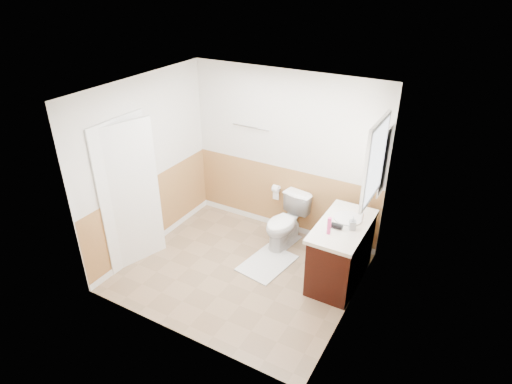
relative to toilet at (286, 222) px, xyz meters
The scene contains 32 objects.
floor 1.00m from the toilet, 104.99° to the right, with size 3.00×3.00×0.00m, color #8C7051.
ceiling 2.31m from the toilet, 104.99° to the right, with size 3.00×3.00×0.00m, color white.
wall_back 0.99m from the toilet, 120.04° to the left, with size 3.00×3.00×0.00m, color silver.
wall_front 2.37m from the toilet, 96.20° to the right, with size 3.00×3.00×0.00m, color silver.
wall_left 2.14m from the toilet, 152.92° to the right, with size 3.00×3.00×0.00m, color silver.
wall_right 1.77m from the toilet, 35.15° to the right, with size 3.00×3.00×0.00m, color silver.
wainscot_back 0.48m from the toilet, 120.78° to the left, with size 3.00×3.00×0.00m, color #B87949.
wainscot_front 2.19m from the toilet, 96.24° to the right, with size 3.00×3.00×0.00m, color #B87949.
wainscot_left 1.94m from the toilet, 152.76° to the right, with size 2.60×2.60×0.00m, color #B87949.
wainscot_right 1.54m from the toilet, 35.41° to the right, with size 2.60×2.60×0.00m, color #B87949.
toilet is the anchor object (origin of this frame).
bath_mat 0.67m from the toilet, 90.00° to the right, with size 0.55×0.80×0.02m, color silver.
vanity_cabinet 1.04m from the toilet, 20.39° to the right, with size 0.55×1.10×0.80m, color black.
vanity_knob_left 0.84m from the toilet, 34.41° to the right, with size 0.03×0.03×0.03m, color white.
vanity_knob_right 0.74m from the toilet, 21.24° to the right, with size 0.03×0.03×0.03m, color #B9BAC0.
countertop 1.12m from the toilet, 20.58° to the right, with size 0.60×1.15×0.05m, color silver.
sink_basin 1.11m from the toilet, 12.29° to the right, with size 0.36×0.36×0.02m, color silver.
faucet 1.29m from the toilet, 10.42° to the right, with size 0.02×0.02×0.14m, color silver.
lotion_bottle 1.23m from the toilet, 36.55° to the right, with size 0.05×0.05×0.22m, color #E03A83.
soap_dispenser 1.30m from the toilet, 20.78° to the right, with size 0.08×0.08×0.17m, color #909AA3.
hair_dryer_body 1.16m from the toilet, 27.96° to the right, with size 0.07×0.07×0.14m, color black.
hair_dryer_handle 1.13m from the toilet, 29.13° to the right, with size 0.03×0.03×0.07m, color black.
mirror_panel 1.71m from the toilet, ahead, with size 0.02×0.35×0.90m, color silver.
window_frame 1.86m from the toilet, 13.71° to the right, with size 0.04×0.80×1.00m, color white.
window_glass 1.87m from the toilet, 13.54° to the right, with size 0.01×0.70×0.90m, color white.
door 2.21m from the toilet, 140.74° to the right, with size 0.05×0.80×2.04m, color white.
door_frame 2.27m from the toilet, 142.01° to the right, with size 0.02×0.92×2.10m, color white.
door_knob 1.96m from the toilet, 147.41° to the right, with size 0.06×0.06×0.06m, color silver.
towel_bar 1.49m from the toilet, 155.48° to the left, with size 0.02×0.02×0.62m, color silver.
tp_holder_bar 0.57m from the toilet, 134.87° to the left, with size 0.02×0.02×0.14m, color silver.
tp_roll 0.57m from the toilet, 134.87° to the left, with size 0.11×0.11×0.10m, color white.
tp_sheet 0.52m from the toilet, 134.87° to the left, with size 0.10×0.01×0.16m, color white.
Camera 1 is at (2.49, -4.00, 3.76)m, focal length 30.28 mm.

